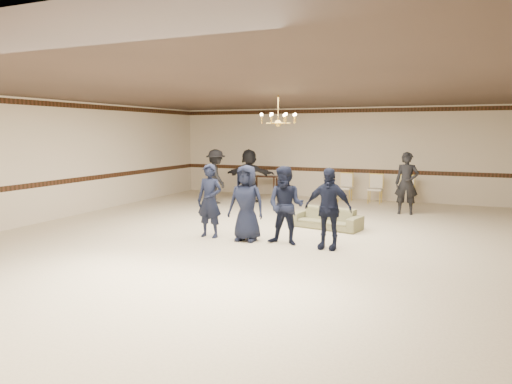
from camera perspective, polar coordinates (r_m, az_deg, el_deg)
room at (r=10.18m, az=0.71°, el=3.10°), size 12.01×14.01×3.21m
chair_rail at (r=16.88m, az=9.78°, el=2.64°), size 12.00×0.02×0.14m
crown_molding at (r=16.84m, az=9.93°, el=9.71°), size 12.00×0.02×0.14m
chandelier at (r=11.10m, az=2.72°, el=10.03°), size 0.94×0.94×0.89m
boy_a at (r=10.50m, az=-5.66°, el=-1.06°), size 0.61×0.40×1.65m
boy_b at (r=10.10m, az=-1.18°, el=-1.36°), size 0.83×0.55×1.65m
boy_c at (r=9.77m, az=3.64°, el=-1.67°), size 0.81×0.63×1.65m
boy_d at (r=9.51m, az=8.76°, el=-1.99°), size 0.98×0.44×1.65m
settee at (r=11.63m, az=8.58°, el=-3.17°), size 1.80×1.00×0.50m
adult_left at (r=15.49m, az=-4.91°, el=1.91°), size 1.30×1.27×1.78m
adult_mid at (r=15.73m, az=-0.82°, el=2.01°), size 1.71×0.73×1.78m
adult_right at (r=14.05m, az=17.87°, el=1.02°), size 0.68×0.47×1.78m
banquet_chair_left at (r=16.14m, az=10.79°, el=0.53°), size 0.50×0.50×0.95m
banquet_chair_mid at (r=15.96m, az=14.30°, el=0.36°), size 0.47×0.47×0.95m
banquet_chair_right at (r=15.84m, az=17.87°, el=0.18°), size 0.49×0.49×0.95m
console_table at (r=17.22m, az=1.13°, el=0.75°), size 0.93×0.46×0.76m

